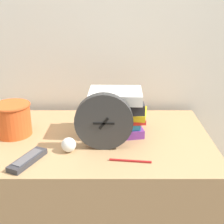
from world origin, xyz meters
TOP-DOWN VIEW (x-y plane):
  - wall_back at (0.00, 0.70)m, footprint 6.00×0.04m
  - desk at (0.00, 0.32)m, footprint 1.06×0.63m
  - desk_clock at (0.09, 0.22)m, footprint 0.22×0.04m
  - book_stack at (0.13, 0.35)m, footprint 0.26×0.20m
  - basket at (-0.30, 0.34)m, footprint 0.16×0.16m
  - tv_remote at (-0.19, 0.11)m, footprint 0.12×0.18m
  - crumpled_paper_ball at (-0.05, 0.19)m, footprint 0.06×0.06m
  - pen at (0.18, 0.11)m, footprint 0.15×0.03m

SIDE VIEW (x-z plane):
  - desk at x=0.00m, z-range 0.00..0.75m
  - pen at x=0.18m, z-range 0.75..0.76m
  - tv_remote at x=-0.19m, z-range 0.75..0.77m
  - crumpled_paper_ball at x=-0.05m, z-range 0.75..0.81m
  - basket at x=-0.30m, z-range 0.76..0.90m
  - book_stack at x=0.13m, z-range 0.76..0.95m
  - desk_clock at x=0.09m, z-range 0.75..0.98m
  - wall_back at x=0.00m, z-range 0.00..2.40m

